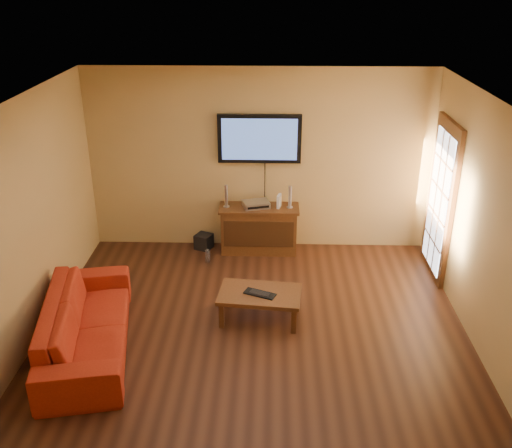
{
  "coord_description": "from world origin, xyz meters",
  "views": [
    {
      "loc": [
        0.18,
        -5.46,
        3.92
      ],
      "look_at": [
        0.0,
        0.8,
        1.1
      ],
      "focal_mm": 40.0,
      "sensor_mm": 36.0,
      "label": 1
    }
  ],
  "objects_px": {
    "speaker_right": "(290,198)",
    "keyboard": "(260,294)",
    "coffee_table": "(260,296)",
    "subwoofer": "(204,241)",
    "speaker_left": "(226,197)",
    "television": "(259,139)",
    "game_console": "(279,201)",
    "bottle": "(208,256)",
    "av_receiver": "(256,204)",
    "sofa": "(85,316)",
    "media_console": "(259,229)"
  },
  "relations": [
    {
      "from": "speaker_left",
      "to": "speaker_right",
      "type": "relative_size",
      "value": 1.01
    },
    {
      "from": "television",
      "to": "subwoofer",
      "type": "xyz_separation_m",
      "value": [
        -0.84,
        -0.13,
        -1.58
      ]
    },
    {
      "from": "sofa",
      "to": "av_receiver",
      "type": "bearing_deg",
      "value": -46.94
    },
    {
      "from": "game_console",
      "to": "speaker_left",
      "type": "bearing_deg",
      "value": -166.39
    },
    {
      "from": "av_receiver",
      "to": "keyboard",
      "type": "relative_size",
      "value": 0.92
    },
    {
      "from": "sofa",
      "to": "av_receiver",
      "type": "distance_m",
      "value": 3.1
    },
    {
      "from": "speaker_left",
      "to": "coffee_table",
      "type": "bearing_deg",
      "value": -73.9
    },
    {
      "from": "speaker_left",
      "to": "television",
      "type": "bearing_deg",
      "value": 21.05
    },
    {
      "from": "bottle",
      "to": "av_receiver",
      "type": "bearing_deg",
      "value": 30.74
    },
    {
      "from": "bottle",
      "to": "game_console",
      "type": "bearing_deg",
      "value": 21.19
    },
    {
      "from": "coffee_table",
      "to": "keyboard",
      "type": "height_order",
      "value": "keyboard"
    },
    {
      "from": "sofa",
      "to": "speaker_right",
      "type": "height_order",
      "value": "speaker_right"
    },
    {
      "from": "television",
      "to": "subwoofer",
      "type": "relative_size",
      "value": 5.27
    },
    {
      "from": "bottle",
      "to": "television",
      "type": "bearing_deg",
      "value": 38.31
    },
    {
      "from": "game_console",
      "to": "subwoofer",
      "type": "bearing_deg",
      "value": -168.97
    },
    {
      "from": "speaker_right",
      "to": "bottle",
      "type": "xyz_separation_m",
      "value": [
        -1.19,
        -0.4,
        -0.76
      ]
    },
    {
      "from": "television",
      "to": "speaker_right",
      "type": "distance_m",
      "value": 0.96
    },
    {
      "from": "television",
      "to": "speaker_right",
      "type": "relative_size",
      "value": 3.59
    },
    {
      "from": "coffee_table",
      "to": "game_console",
      "type": "height_order",
      "value": "game_console"
    },
    {
      "from": "coffee_table",
      "to": "subwoofer",
      "type": "distance_m",
      "value": 2.11
    },
    {
      "from": "speaker_right",
      "to": "bottle",
      "type": "height_order",
      "value": "speaker_right"
    },
    {
      "from": "coffee_table",
      "to": "keyboard",
      "type": "bearing_deg",
      "value": -88.44
    },
    {
      "from": "speaker_right",
      "to": "television",
      "type": "bearing_deg",
      "value": 157.57
    },
    {
      "from": "av_receiver",
      "to": "subwoofer",
      "type": "relative_size",
      "value": 1.64
    },
    {
      "from": "coffee_table",
      "to": "av_receiver",
      "type": "bearing_deg",
      "value": 93.0
    },
    {
      "from": "media_console",
      "to": "speaker_left",
      "type": "height_order",
      "value": "speaker_left"
    },
    {
      "from": "television",
      "to": "keyboard",
      "type": "height_order",
      "value": "television"
    },
    {
      "from": "av_receiver",
      "to": "bottle",
      "type": "height_order",
      "value": "av_receiver"
    },
    {
      "from": "sofa",
      "to": "av_receiver",
      "type": "relative_size",
      "value": 5.84
    },
    {
      "from": "keyboard",
      "to": "av_receiver",
      "type": "bearing_deg",
      "value": 92.97
    },
    {
      "from": "sofa",
      "to": "keyboard",
      "type": "distance_m",
      "value": 2.0
    },
    {
      "from": "speaker_left",
      "to": "game_console",
      "type": "height_order",
      "value": "speaker_left"
    },
    {
      "from": "coffee_table",
      "to": "speaker_right",
      "type": "bearing_deg",
      "value": 77.9
    },
    {
      "from": "coffee_table",
      "to": "sofa",
      "type": "distance_m",
      "value": 2.01
    },
    {
      "from": "media_console",
      "to": "av_receiver",
      "type": "bearing_deg",
      "value": 160.2
    },
    {
      "from": "speaker_right",
      "to": "keyboard",
      "type": "height_order",
      "value": "speaker_right"
    },
    {
      "from": "speaker_left",
      "to": "speaker_right",
      "type": "bearing_deg",
      "value": -0.1
    },
    {
      "from": "coffee_table",
      "to": "subwoofer",
      "type": "xyz_separation_m",
      "value": [
        -0.9,
        1.9,
        -0.21
      ]
    },
    {
      "from": "coffee_table",
      "to": "subwoofer",
      "type": "relative_size",
      "value": 4.55
    },
    {
      "from": "subwoofer",
      "to": "bottle",
      "type": "bearing_deg",
      "value": -52.6
    },
    {
      "from": "coffee_table",
      "to": "bottle",
      "type": "bearing_deg",
      "value": 118.61
    },
    {
      "from": "game_console",
      "to": "subwoofer",
      "type": "relative_size",
      "value": 0.87
    },
    {
      "from": "game_console",
      "to": "bottle",
      "type": "distance_m",
      "value": 1.31
    },
    {
      "from": "television",
      "to": "keyboard",
      "type": "relative_size",
      "value": 2.96
    },
    {
      "from": "av_receiver",
      "to": "game_console",
      "type": "distance_m",
      "value": 0.34
    },
    {
      "from": "subwoofer",
      "to": "bottle",
      "type": "xyz_separation_m",
      "value": [
        0.11,
        -0.45,
        -0.01
      ]
    },
    {
      "from": "sofa",
      "to": "bottle",
      "type": "xyz_separation_m",
      "value": [
        1.12,
        2.09,
        -0.33
      ]
    },
    {
      "from": "speaker_right",
      "to": "keyboard",
      "type": "relative_size",
      "value": 0.83
    },
    {
      "from": "av_receiver",
      "to": "bottle",
      "type": "xyz_separation_m",
      "value": [
        -0.69,
        -0.41,
        -0.65
      ]
    },
    {
      "from": "sofa",
      "to": "subwoofer",
      "type": "relative_size",
      "value": 9.61
    }
  ]
}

